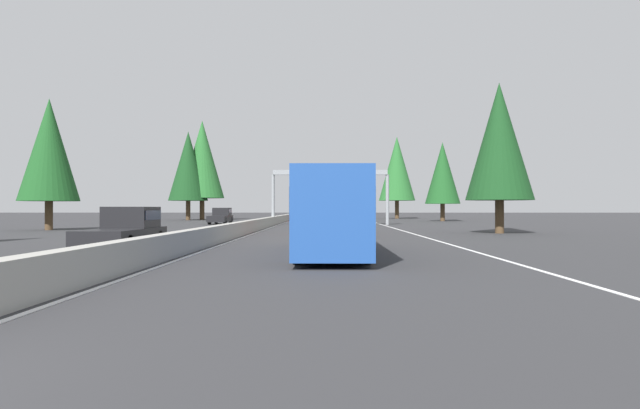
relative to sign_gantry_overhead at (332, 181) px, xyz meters
name	(u,v)px	position (x,y,z in m)	size (l,w,h in m)	color
ground_plane	(281,223)	(7.15, 6.04, -4.71)	(320.00, 320.00, 0.00)	#2D2D30
median_barrier	(290,217)	(27.15, 6.34, -4.26)	(180.00, 0.56, 0.90)	#9E9B93
shoulder_stripe_right	(370,221)	(17.15, -5.48, -4.70)	(160.00, 0.16, 0.01)	silver
shoulder_stripe_median	(289,221)	(17.15, 5.79, -4.70)	(160.00, 0.16, 0.01)	silver
sign_gantry_overhead	(332,181)	(0.00, 0.00, 0.00)	(0.50, 12.68, 5.92)	gray
bus_distant_a	(331,210)	(-36.42, 0.47, -2.99)	(11.50, 2.55, 3.10)	#1E4793
box_truck_near_center	(324,211)	(-23.16, 0.80, -3.10)	(8.50, 2.40, 2.95)	white
pickup_far_center	(303,214)	(24.12, 4.10, -3.80)	(5.60, 2.00, 1.86)	maroon
minivan_far_right	(309,212)	(61.68, 4.47, -3.76)	(5.00, 1.95, 1.69)	red
oncoming_near	(221,216)	(3.88, 12.71, -3.80)	(5.60, 2.00, 1.86)	black
oncoming_far	(126,229)	(-35.22, 9.05, -3.80)	(5.60, 2.00, 1.86)	black
conifer_right_near	(499,142)	(-19.11, -11.80, 1.88)	(4.77, 4.77, 10.85)	#4C3823
conifer_right_mid	(443,173)	(17.59, -15.74, 2.02)	(4.87, 4.87, 11.08)	#4C3823
conifer_right_far	(397,169)	(36.22, -11.83, 4.04)	(6.33, 6.33, 14.38)	#4C3823
conifer_left_near	(49,150)	(-13.63, 23.55, 1.92)	(4.80, 4.80, 10.90)	#4C3823
conifer_left_mid	(202,159)	(25.23, 19.85, 4.69)	(6.80, 6.80, 15.45)	#4C3823
conifer_left_far	(188,166)	(23.50, 21.57, 3.49)	(5.94, 5.94, 13.49)	#4C3823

